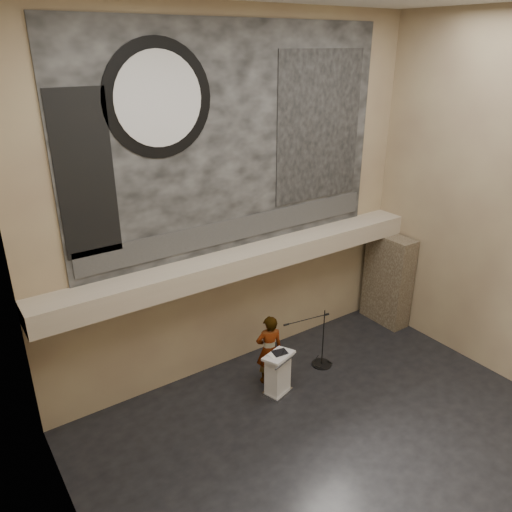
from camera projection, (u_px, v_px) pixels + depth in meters
floor at (344, 448)px, 10.29m from camera, size 10.00×10.00×0.00m
wall_back at (237, 204)px, 11.66m from camera, size 10.00×0.02×8.50m
wall_left at (65, 354)px, 6.02m from camera, size 0.02×8.00×8.50m
soffit at (246, 260)px, 11.86m from camera, size 10.00×0.80×0.50m
sprinkler_left at (188, 289)px, 11.10m from camera, size 0.04×0.04×0.06m
sprinkler_right at (309, 254)px, 12.93m from camera, size 0.04×0.04×0.06m
banner at (236, 141)px, 11.07m from camera, size 8.00×0.05×5.00m
banner_text_strip at (239, 229)px, 11.84m from camera, size 7.76×0.02×0.55m
banner_clock_rim at (159, 99)px, 9.70m from camera, size 2.30×0.02×2.30m
banner_clock_face at (159, 99)px, 9.69m from camera, size 1.84×0.02×1.84m
banner_building_print at (320, 128)px, 12.25m from camera, size 2.60×0.02×3.60m
banner_brick_print at (85, 176)px, 9.38m from camera, size 1.10×0.02×3.20m
stone_pier at (388, 279)px, 14.58m from camera, size 0.60×1.40×2.70m
lectern at (278, 374)px, 11.71m from camera, size 0.81×0.67×1.13m
binder at (280, 353)px, 11.52m from camera, size 0.37×0.32×0.04m
papers at (274, 356)px, 11.44m from camera, size 0.20×0.28×0.00m
speaker_person at (269, 350)px, 12.01m from camera, size 0.76×0.61×1.82m
mic_stand at (321, 357)px, 12.88m from camera, size 1.39×0.52×1.61m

